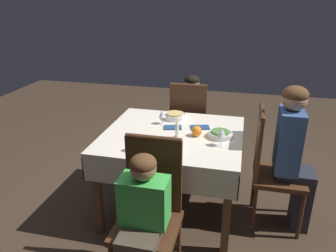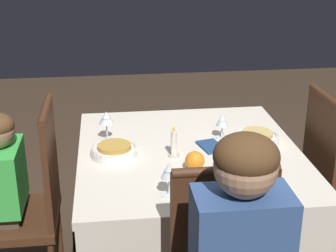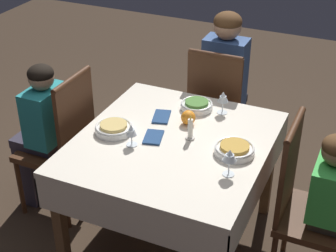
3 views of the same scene
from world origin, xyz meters
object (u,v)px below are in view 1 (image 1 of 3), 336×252
object	(u,v)px
chair_south	(150,207)
candle_centerpiece	(177,131)
chair_east	(270,165)
orange_fruit	(197,131)
wine_glass_south	(137,137)
napkin_spare_side	(173,127)
person_child_green	(142,225)
bowl_east	(220,134)
person_adult_denim	(293,151)
bowl_south	(164,149)
person_child_teal	(192,115)
bowl_north	(175,116)
wine_glass_north	(162,114)
wine_glass_east	(222,133)
dining_table	(173,143)
chair_north	(189,123)
napkin_red_folded	(200,127)

from	to	relation	value
chair_south	candle_centerpiece	world-z (taller)	chair_south
chair_east	orange_fruit	xyz separation A→B (m)	(-0.62, -0.02, 0.25)
wine_glass_south	napkin_spare_side	world-z (taller)	wine_glass_south
person_child_green	bowl_east	size ratio (longest dim) A/B	4.90
person_adult_denim	bowl_east	bearing A→B (deg)	89.57
person_child_green	orange_fruit	xyz separation A→B (m)	(0.19, 0.94, 0.25)
wine_glass_south	bowl_south	bearing A→B (deg)	9.24
bowl_east	napkin_spare_side	distance (m)	0.43
person_child_teal	person_child_green	distance (m)	1.90
chair_east	bowl_north	xyz separation A→B (m)	(-0.88, 0.34, 0.23)
chair_south	wine_glass_south	bearing A→B (deg)	118.25
chair_east	person_child_green	world-z (taller)	chair_east
chair_east	wine_glass_north	world-z (taller)	chair_east
bowl_east	orange_fruit	xyz separation A→B (m)	(-0.19, -0.02, 0.02)
chair_east	wine_glass_north	size ratio (longest dim) A/B	7.76
wine_glass_east	wine_glass_south	distance (m)	0.65
dining_table	napkin_spare_side	bearing A→B (deg)	102.51
person_adult_denim	napkin_spare_side	size ratio (longest dim) A/B	7.08
bowl_south	wine_glass_south	world-z (taller)	wine_glass_south
orange_fruit	bowl_north	bearing A→B (deg)	126.33
person_child_teal	bowl_south	size ratio (longest dim) A/B	4.76
wine_glass_east	wine_glass_north	bearing A→B (deg)	148.52
wine_glass_south	person_child_green	bearing A→B (deg)	-69.92
chair_south	napkin_spare_side	world-z (taller)	chair_south
person_child_green	candle_centerpiece	size ratio (longest dim) A/B	6.50
chair_north	napkin_red_folded	distance (m)	0.67
chair_east	person_child_green	bearing A→B (deg)	139.98
napkin_red_folded	person_adult_denim	bearing A→B (deg)	-11.73
wine_glass_north	bowl_east	bearing A→B (deg)	-18.39
candle_centerpiece	napkin_red_folded	world-z (taller)	candle_centerpiece
wine_glass_north	candle_centerpiece	world-z (taller)	candle_centerpiece
bowl_south	napkin_spare_side	world-z (taller)	bowl_south
person_child_teal	napkin_spare_side	size ratio (longest dim) A/B	6.09
chair_east	orange_fruit	size ratio (longest dim) A/B	11.66
chair_south	candle_centerpiece	xyz separation A→B (m)	(0.04, 0.69, 0.26)
person_child_teal	bowl_south	bearing A→B (deg)	89.92
person_child_teal	wine_glass_south	world-z (taller)	person_child_teal
bowl_north	person_adult_denim	bearing A→B (deg)	-18.20
napkin_spare_side	person_child_teal	bearing A→B (deg)	87.45
dining_table	bowl_east	bearing A→B (deg)	1.55
chair_north	napkin_red_folded	world-z (taller)	chair_north
bowl_east	wine_glass_east	size ratio (longest dim) A/B	1.38
wine_glass_south	napkin_red_folded	distance (m)	0.69
person_adult_denim	candle_centerpiece	size ratio (longest dim) A/B	8.03
bowl_north	napkin_red_folded	size ratio (longest dim) A/B	1.20
bowl_south	orange_fruit	bearing A→B (deg)	61.04
bowl_south	person_child_teal	bearing A→B (deg)	89.92
bowl_south	person_child_green	bearing A→B (deg)	-89.32
chair_south	wine_glass_north	world-z (taller)	chair_south
chair_south	wine_glass_north	bearing A→B (deg)	99.29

